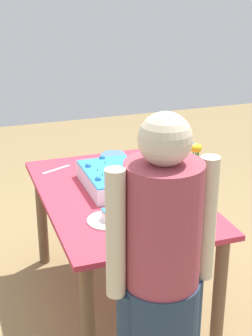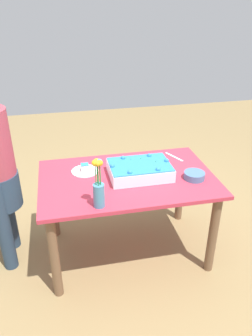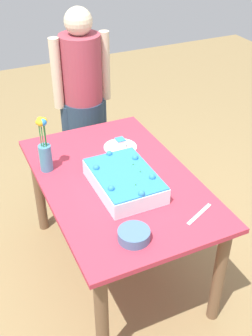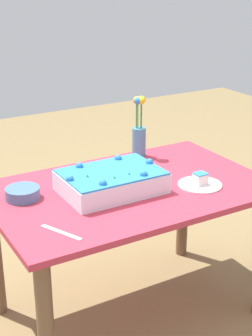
{
  "view_description": "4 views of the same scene",
  "coord_description": "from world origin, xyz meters",
  "px_view_note": "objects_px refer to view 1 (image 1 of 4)",
  "views": [
    {
      "loc": [
        2.57,
        -0.85,
        1.97
      ],
      "look_at": [
        -0.06,
        0.07,
        0.86
      ],
      "focal_mm": 55.0,
      "sensor_mm": 36.0,
      "label": 1
    },
    {
      "loc": [
        0.47,
        2.16,
        1.99
      ],
      "look_at": [
        0.0,
        -0.04,
        0.8
      ],
      "focal_mm": 35.0,
      "sensor_mm": 36.0,
      "label": 2
    },
    {
      "loc": [
        -1.85,
        0.8,
        2.18
      ],
      "look_at": [
        -0.11,
        -0.01,
        0.88
      ],
      "focal_mm": 45.0,
      "sensor_mm": 36.0,
      "label": 3
    },
    {
      "loc": [
        -1.17,
        -1.99,
        1.75
      ],
      "look_at": [
        0.02,
        0.06,
        0.81
      ],
      "focal_mm": 55.0,
      "sensor_mm": 36.0,
      "label": 4
    }
  ],
  "objects_px": {
    "flower_vase": "(194,179)",
    "fruit_bowl": "(113,158)",
    "serving_plate_with_slice": "(108,218)",
    "person_standing": "(161,269)",
    "cake_knife": "(56,169)",
    "sheet_cake": "(113,178)"
  },
  "relations": [
    {
      "from": "flower_vase",
      "to": "fruit_bowl",
      "type": "xyz_separation_m",
      "value": [
        -0.76,
        -0.22,
        -0.12
      ]
    },
    {
      "from": "fruit_bowl",
      "to": "flower_vase",
      "type": "bearing_deg",
      "value": 15.81
    },
    {
      "from": "serving_plate_with_slice",
      "to": "person_standing",
      "type": "relative_size",
      "value": 0.15
    },
    {
      "from": "serving_plate_with_slice",
      "to": "flower_vase",
      "type": "height_order",
      "value": "flower_vase"
    },
    {
      "from": "cake_knife",
      "to": "flower_vase",
      "type": "bearing_deg",
      "value": -75.34
    },
    {
      "from": "sheet_cake",
      "to": "flower_vase",
      "type": "relative_size",
      "value": 1.36
    },
    {
      "from": "serving_plate_with_slice",
      "to": "fruit_bowl",
      "type": "height_order",
      "value": "serving_plate_with_slice"
    },
    {
      "from": "sheet_cake",
      "to": "cake_knife",
      "type": "relative_size",
      "value": 2.24
    },
    {
      "from": "serving_plate_with_slice",
      "to": "cake_knife",
      "type": "height_order",
      "value": "serving_plate_with_slice"
    },
    {
      "from": "serving_plate_with_slice",
      "to": "fruit_bowl",
      "type": "bearing_deg",
      "value": 160.27
    },
    {
      "from": "sheet_cake",
      "to": "flower_vase",
      "type": "xyz_separation_m",
      "value": [
        0.37,
        0.34,
        0.09
      ]
    },
    {
      "from": "cake_knife",
      "to": "flower_vase",
      "type": "relative_size",
      "value": 0.61
    },
    {
      "from": "flower_vase",
      "to": "fruit_bowl",
      "type": "relative_size",
      "value": 2.17
    },
    {
      "from": "sheet_cake",
      "to": "serving_plate_with_slice",
      "type": "relative_size",
      "value": 2.17
    },
    {
      "from": "person_standing",
      "to": "cake_knife",
      "type": "bearing_deg",
      "value": 4.58
    },
    {
      "from": "sheet_cake",
      "to": "fruit_bowl",
      "type": "distance_m",
      "value": 0.42
    },
    {
      "from": "person_standing",
      "to": "sheet_cake",
      "type": "bearing_deg",
      "value": -7.82
    },
    {
      "from": "flower_vase",
      "to": "person_standing",
      "type": "relative_size",
      "value": 0.23
    },
    {
      "from": "flower_vase",
      "to": "person_standing",
      "type": "xyz_separation_m",
      "value": [
        0.71,
        -0.49,
        -0.03
      ]
    },
    {
      "from": "cake_knife",
      "to": "sheet_cake",
      "type": "bearing_deg",
      "value": -79.63
    },
    {
      "from": "sheet_cake",
      "to": "serving_plate_with_slice",
      "type": "height_order",
      "value": "sheet_cake"
    },
    {
      "from": "cake_knife",
      "to": "flower_vase",
      "type": "distance_m",
      "value": 0.97
    }
  ]
}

